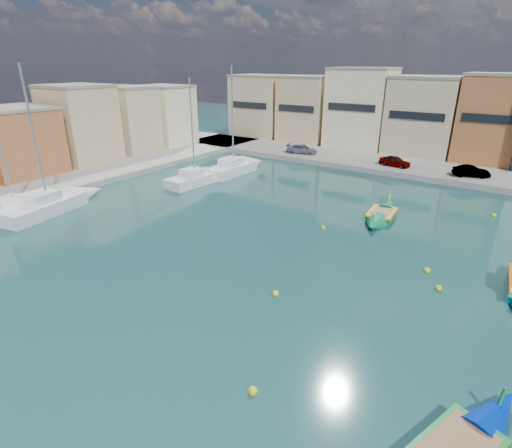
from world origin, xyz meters
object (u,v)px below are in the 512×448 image
Objects in this scene: yacht_north at (242,166)px; yacht_south at (31,204)px; luzzu_green at (381,216)px; yacht_mid at (65,201)px; yacht_midnorth at (204,177)px.

yacht_north is 1.18× the size of yacht_south.
luzzu_green is 26.29m from yacht_mid.
luzzu_green is 28.79m from yacht_south.
luzzu_green is at bearing -0.01° from yacht_midnorth.
yacht_north is at bearing 71.00° from yacht_south.
yacht_north is 0.97× the size of yacht_mid.
yacht_south is (-6.40, -14.48, -0.04)m from yacht_midnorth.
yacht_south is (-6.95, -20.18, -0.08)m from yacht_north.
yacht_midnorth is (-18.48, 0.00, 0.20)m from luzzu_green.
yacht_north reaches higher than yacht_south.
yacht_mid reaches higher than luzzu_green.
yacht_north reaches higher than yacht_midnorth.
luzzu_green is at bearing 30.20° from yacht_south.
yacht_midnorth is at bearing -95.53° from yacht_north.
yacht_mid is at bearing 47.94° from yacht_south.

